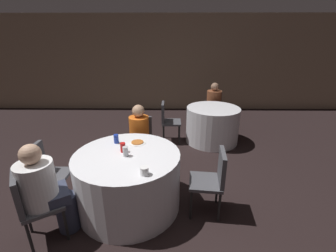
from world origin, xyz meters
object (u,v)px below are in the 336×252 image
at_px(pizza_plate_near, 137,142).
at_px(soda_can_blue, 116,139).
at_px(table_near, 129,180).
at_px(chair_near_north, 140,137).
at_px(chair_near_west, 44,170).
at_px(chair_near_southwest, 31,201).
at_px(soda_can_red, 123,147).
at_px(chair_far_west, 167,118).
at_px(chair_near_east, 213,176).
at_px(chair_far_north, 213,106).
at_px(person_orange_shirt, 139,138).
at_px(table_far, 212,125).
at_px(person_floral_shirt, 214,106).
at_px(soda_can_silver, 125,151).
at_px(person_white_shirt, 46,191).

height_order(pizza_plate_near, soda_can_blue, soda_can_blue).
distance_m(table_near, chair_near_north, 1.08).
xyz_separation_m(chair_near_north, chair_near_west, (-1.10, -1.07, 0.00)).
xyz_separation_m(chair_near_southwest, soda_can_red, (0.84, 0.65, 0.30)).
distance_m(table_near, chair_far_west, 2.11).
xyz_separation_m(chair_near_east, chair_far_north, (0.56, 3.12, 0.00)).
distance_m(chair_near_north, soda_can_red, 1.06).
distance_m(pizza_plate_near, soda_can_blue, 0.29).
bearing_deg(table_near, chair_far_west, 76.99).
xyz_separation_m(chair_near_east, soda_can_blue, (-1.27, 0.44, 0.30)).
relative_size(person_orange_shirt, soda_can_red, 9.15).
distance_m(chair_near_east, pizza_plate_near, 1.10).
distance_m(table_far, chair_near_east, 2.21).
relative_size(chair_near_north, chair_far_west, 1.00).
distance_m(chair_near_southwest, soda_can_red, 1.11).
relative_size(table_near, chair_near_southwest, 1.55).
bearing_deg(person_orange_shirt, chair_near_east, 136.90).
distance_m(chair_near_east, person_orange_shirt, 1.47).
distance_m(person_orange_shirt, soda_can_red, 0.89).
relative_size(table_near, person_floral_shirt, 1.18).
bearing_deg(chair_near_east, soda_can_blue, 77.01).
distance_m(soda_can_silver, soda_can_red, 0.12).
height_order(table_far, chair_near_north, chair_near_north).
xyz_separation_m(table_near, chair_near_west, (-1.07, 0.00, 0.14)).
relative_size(person_orange_shirt, soda_can_silver, 9.15).
relative_size(table_near, table_far, 1.20).
bearing_deg(table_far, person_white_shirt, -130.85).
bearing_deg(soda_can_red, chair_near_north, 85.38).
bearing_deg(person_white_shirt, person_orange_shirt, 117.60).
bearing_deg(chair_far_west, person_white_shirt, -25.97).
bearing_deg(person_floral_shirt, table_near, 71.84).
distance_m(table_near, table_far, 2.51).
xyz_separation_m(soda_can_blue, soda_can_red, (0.14, -0.26, 0.00)).
xyz_separation_m(chair_near_east, soda_can_silver, (-1.07, 0.07, 0.30)).
bearing_deg(chair_near_west, chair_near_southwest, 16.63).
distance_m(chair_far_north, pizza_plate_near, 3.10).
distance_m(person_orange_shirt, soda_can_silver, 0.99).
xyz_separation_m(chair_near_west, soda_can_red, (1.02, 0.06, 0.30)).
xyz_separation_m(chair_near_southwest, soda_can_blue, (0.70, 0.91, 0.30)).
xyz_separation_m(chair_far_north, pizza_plate_near, (-1.54, -2.68, 0.24)).
bearing_deg(chair_near_east, person_white_shirt, 108.09).
bearing_deg(chair_far_west, chair_near_west, -37.04).
bearing_deg(table_far, person_floral_shirt, 78.90).
relative_size(chair_near_west, soda_can_red, 7.06).
bearing_deg(soda_can_blue, pizza_plate_near, 0.41).
bearing_deg(soda_can_blue, chair_far_north, 55.71).
relative_size(chair_far_north, soda_can_red, 7.06).
bearing_deg(chair_far_north, soda_can_red, 71.31).
distance_m(chair_far_west, soda_can_red, 2.08).
relative_size(table_far, person_orange_shirt, 1.00).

